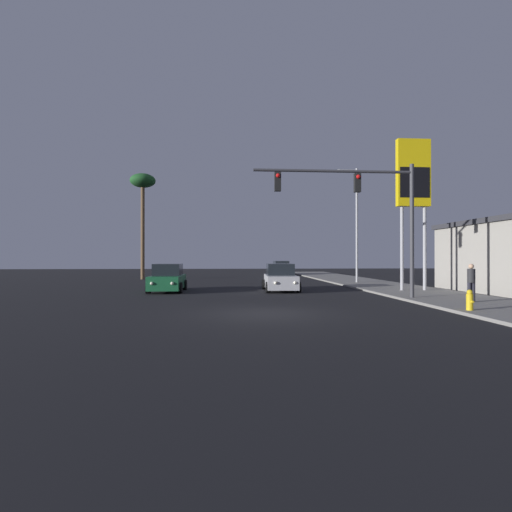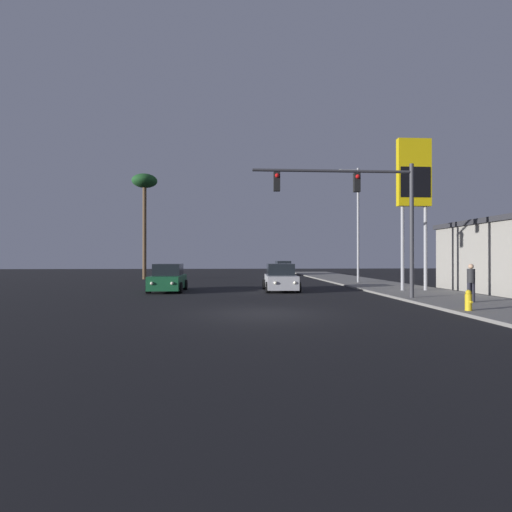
# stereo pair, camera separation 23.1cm
# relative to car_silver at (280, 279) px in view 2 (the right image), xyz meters

# --- Properties ---
(ground_plane) EXTENTS (120.00, 120.00, 0.00)m
(ground_plane) POSITION_rel_car_silver_xyz_m (-1.91, -9.89, -0.76)
(ground_plane) COLOR black
(sidewalk_right) EXTENTS (5.00, 60.00, 0.12)m
(sidewalk_right) POSITION_rel_car_silver_xyz_m (7.59, 0.11, -0.70)
(sidewalk_right) COLOR gray
(sidewalk_right) RESTS_ON ground
(car_silver) EXTENTS (2.04, 4.34, 1.68)m
(car_silver) POSITION_rel_car_silver_xyz_m (0.00, 0.00, 0.00)
(car_silver) COLOR #B7B7BC
(car_silver) RESTS_ON ground
(car_green) EXTENTS (2.04, 4.31, 1.68)m
(car_green) POSITION_rel_car_silver_xyz_m (-6.90, -0.01, 0.00)
(car_green) COLOR #195933
(car_green) RESTS_ON ground
(car_white) EXTENTS (2.04, 4.34, 1.68)m
(car_white) POSITION_rel_car_silver_xyz_m (2.99, 21.67, 0.00)
(car_white) COLOR silver
(car_white) RESTS_ON ground
(traffic_light_mast) EXTENTS (7.85, 0.36, 6.50)m
(traffic_light_mast) POSITION_rel_car_silver_xyz_m (3.43, -5.77, 3.99)
(traffic_light_mast) COLOR #38383D
(traffic_light_mast) RESTS_ON sidewalk_right
(street_lamp) EXTENTS (1.74, 0.24, 9.00)m
(street_lamp) POSITION_rel_car_silver_xyz_m (6.79, 6.21, 4.36)
(street_lamp) COLOR #99999E
(street_lamp) RESTS_ON sidewalk_right
(gas_station_sign) EXTENTS (2.00, 0.42, 9.00)m
(gas_station_sign) POSITION_rel_car_silver_xyz_m (7.78, -1.58, 5.86)
(gas_station_sign) COLOR #99999E
(gas_station_sign) RESTS_ON sidewalk_right
(fire_hydrant) EXTENTS (0.24, 0.34, 0.76)m
(fire_hydrant) POSITION_rel_car_silver_xyz_m (5.62, -10.52, -0.27)
(fire_hydrant) COLOR gold
(fire_hydrant) RESTS_ON sidewalk_right
(pedestrian_on_sidewalk) EXTENTS (0.34, 0.32, 1.67)m
(pedestrian_on_sidewalk) POSITION_rel_car_silver_xyz_m (7.35, -7.90, 0.27)
(pedestrian_on_sidewalk) COLOR #23232D
(pedestrian_on_sidewalk) RESTS_ON sidewalk_right
(palm_tree_mid) EXTENTS (2.40, 2.40, 10.09)m
(palm_tree_mid) POSITION_rel_car_silver_xyz_m (-11.35, 14.11, 8.01)
(palm_tree_mid) COLOR brown
(palm_tree_mid) RESTS_ON ground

